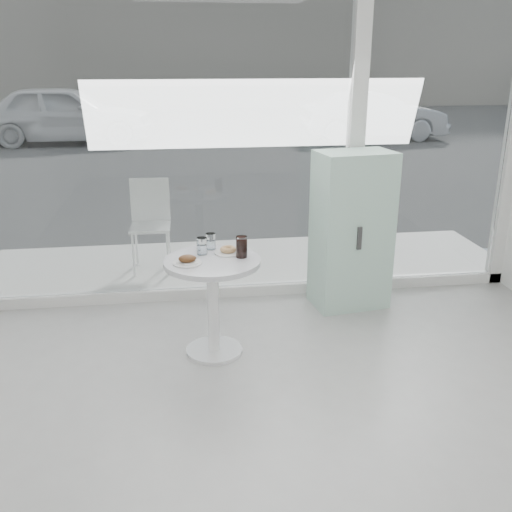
{
  "coord_description": "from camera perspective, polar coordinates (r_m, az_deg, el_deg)",
  "views": [
    {
      "loc": [
        -0.73,
        -2.07,
        2.18
      ],
      "look_at": [
        -0.2,
        1.7,
        0.85
      ],
      "focal_mm": 40.0,
      "sensor_mm": 36.0,
      "label": 1
    }
  ],
  "objects": [
    {
      "name": "plate_donut",
      "position": [
        4.33,
        -2.81,
        0.52
      ],
      "size": [
        0.21,
        0.21,
        0.05
      ],
      "color": "silver",
      "rests_on": "main_table"
    },
    {
      "name": "main_table",
      "position": [
        4.29,
        -4.35,
        -3.08
      ],
      "size": [
        0.72,
        0.72,
        0.77
      ],
      "color": "white",
      "rests_on": "ground"
    },
    {
      "name": "car_white",
      "position": [
        16.18,
        -18.59,
        13.31
      ],
      "size": [
        4.47,
        1.8,
        1.52
      ],
      "primitive_type": "imported",
      "rotation": [
        0.0,
        0.0,
        1.57
      ],
      "color": "silver",
      "rests_on": "street"
    },
    {
      "name": "cola_glass",
      "position": [
        4.23,
        -1.45,
        0.89
      ],
      "size": [
        0.08,
        0.08,
        0.16
      ],
      "color": "white",
      "rests_on": "main_table"
    },
    {
      "name": "storefront",
      "position": [
        5.15,
        1.02,
        14.06
      ],
      "size": [
        5.0,
        0.14,
        3.0
      ],
      "color": "silver",
      "rests_on": "ground"
    },
    {
      "name": "patio_chair",
      "position": [
        6.05,
        -10.51,
        3.7
      ],
      "size": [
        0.42,
        0.42,
        0.94
      ],
      "rotation": [
        0.0,
        0.0,
        -0.03
      ],
      "color": "white",
      "rests_on": "patio_deck"
    },
    {
      "name": "water_tumbler_a",
      "position": [
        4.32,
        -5.43,
        0.92
      ],
      "size": [
        0.08,
        0.08,
        0.13
      ],
      "color": "white",
      "rests_on": "main_table"
    },
    {
      "name": "room_shell",
      "position": [
        1.69,
        17.94,
        8.98
      ],
      "size": [
        6.0,
        6.0,
        6.0
      ],
      "color": "white",
      "rests_on": "ground"
    },
    {
      "name": "car_silver",
      "position": [
        16.43,
        11.59,
        13.57
      ],
      "size": [
        3.95,
        1.45,
        1.29
      ],
      "primitive_type": "imported",
      "rotation": [
        0.0,
        0.0,
        1.55
      ],
      "color": "#9FA1A7",
      "rests_on": "street"
    },
    {
      "name": "patio_deck",
      "position": [
        6.29,
        -0.88,
        -0.74
      ],
      "size": [
        5.6,
        1.6,
        0.05
      ],
      "primitive_type": "cube",
      "color": "silver",
      "rests_on": "ground"
    },
    {
      "name": "water_tumbler_b",
      "position": [
        4.43,
        -4.57,
        1.39
      ],
      "size": [
        0.08,
        0.08,
        0.12
      ],
      "color": "white",
      "rests_on": "main_table"
    },
    {
      "name": "street",
      "position": [
        18.21,
        -5.83,
        12.33
      ],
      "size": [
        40.0,
        24.0,
        0.0
      ],
      "primitive_type": "cube",
      "color": "#3D3D3D",
      "rests_on": "ground"
    },
    {
      "name": "far_building",
      "position": [
        27.14,
        -7.06,
        23.03
      ],
      "size": [
        40.0,
        2.0,
        8.0
      ],
      "primitive_type": "cube",
      "color": "gray",
      "rests_on": "ground"
    },
    {
      "name": "plate_fritter",
      "position": [
        4.13,
        -6.84,
        -0.43
      ],
      "size": [
        0.21,
        0.21,
        0.07
      ],
      "color": "silver",
      "rests_on": "main_table"
    },
    {
      "name": "mint_cabinet",
      "position": [
        5.18,
        9.53,
        2.51
      ],
      "size": [
        0.71,
        0.53,
        1.42
      ],
      "rotation": [
        0.0,
        0.0,
        0.15
      ],
      "color": "#A5D2BE",
      "rests_on": "ground"
    }
  ]
}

